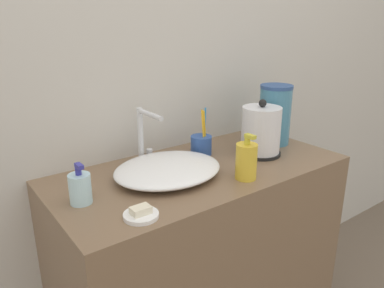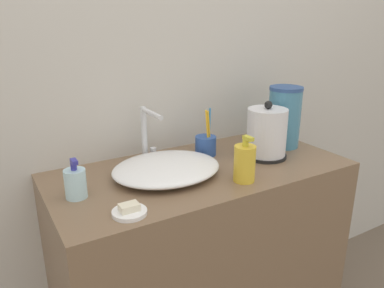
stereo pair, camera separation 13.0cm
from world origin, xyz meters
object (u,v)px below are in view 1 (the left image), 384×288
object	(u,v)px
shampoo_bottle	(246,161)
water_pitcher	(275,115)
lotion_bottle	(80,188)
faucet	(144,132)
toothbrush_cup	(201,145)
electric_kettle	(261,132)

from	to	relation	value
shampoo_bottle	water_pitcher	distance (m)	0.42
lotion_bottle	shampoo_bottle	bearing A→B (deg)	-17.32
shampoo_bottle	lotion_bottle	bearing A→B (deg)	162.68
faucet	water_pitcher	size ratio (longest dim) A/B	0.81
faucet	shampoo_bottle	xyz separation A→B (m)	(0.20, -0.33, -0.05)
toothbrush_cup	shampoo_bottle	bearing A→B (deg)	-95.11
shampoo_bottle	electric_kettle	bearing A→B (deg)	32.94
lotion_bottle	electric_kettle	bearing A→B (deg)	-1.73
electric_kettle	shampoo_bottle	xyz separation A→B (m)	(-0.21, -0.14, -0.03)
faucet	lotion_bottle	bearing A→B (deg)	-151.20
electric_kettle	water_pitcher	world-z (taller)	water_pitcher
lotion_bottle	shampoo_bottle	world-z (taller)	shampoo_bottle
lotion_bottle	water_pitcher	xyz separation A→B (m)	(0.88, 0.04, 0.08)
faucet	shampoo_bottle	size ratio (longest dim) A/B	1.30
toothbrush_cup	shampoo_bottle	size ratio (longest dim) A/B	1.20
toothbrush_cup	water_pitcher	distance (m)	0.36
toothbrush_cup	water_pitcher	bearing A→B (deg)	-11.89
toothbrush_cup	water_pitcher	size ratio (longest dim) A/B	0.75
water_pitcher	toothbrush_cup	bearing A→B (deg)	168.11
faucet	lotion_bottle	world-z (taller)	faucet
faucet	lotion_bottle	distance (m)	0.37
toothbrush_cup	shampoo_bottle	world-z (taller)	toothbrush_cup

